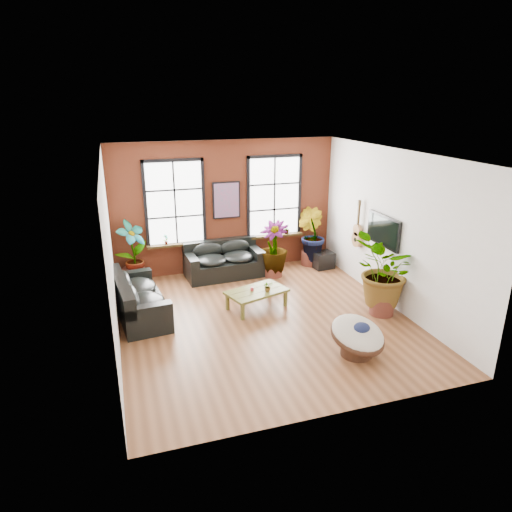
{
  "coord_description": "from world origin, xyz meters",
  "views": [
    {
      "loc": [
        -2.83,
        -8.33,
        4.53
      ],
      "look_at": [
        0.0,
        0.6,
        1.25
      ],
      "focal_mm": 32.0,
      "sensor_mm": 36.0,
      "label": 1
    }
  ],
  "objects": [
    {
      "name": "tv_wall_unit",
      "position": [
        2.93,
        0.6,
        1.54
      ],
      "size": [
        0.13,
        1.86,
        1.2
      ],
      "color": "black",
      "rests_on": "room"
    },
    {
      "name": "media_box",
      "position": [
        2.56,
        2.5,
        0.23
      ],
      "size": [
        0.59,
        0.51,
        0.45
      ],
      "rotation": [
        0.0,
        0.0,
        0.12
      ],
      "color": "black",
      "rests_on": "ground"
    },
    {
      "name": "pot_back_right",
      "position": [
        2.35,
        2.85,
        0.2
      ],
      "size": [
        0.59,
        0.59,
        0.4
      ],
      "rotation": [
        0.0,
        0.0,
        0.08
      ],
      "color": "#5C281E",
      "rests_on": "ground"
    },
    {
      "name": "sill_plant_right",
      "position": [
        1.7,
        3.13,
        1.04
      ],
      "size": [
        0.19,
        0.19,
        0.27
      ],
      "primitive_type": "imported",
      "rotation": [
        0.0,
        0.0,
        3.49
      ],
      "color": "#124311",
      "rests_on": "room"
    },
    {
      "name": "poster",
      "position": [
        0.0,
        3.18,
        1.95
      ],
      "size": [
        0.74,
        0.06,
        0.98
      ],
      "color": "black",
      "rests_on": "room"
    },
    {
      "name": "pot_back_left",
      "position": [
        -2.53,
        2.94,
        0.21
      ],
      "size": [
        0.73,
        0.73,
        0.41
      ],
      "rotation": [
        0.0,
        0.0,
        0.38
      ],
      "color": "#5C281E",
      "rests_on": "ground"
    },
    {
      "name": "table_plant",
      "position": [
        0.24,
        0.48,
        0.55
      ],
      "size": [
        0.24,
        0.21,
        0.24
      ],
      "primitive_type": "imported",
      "rotation": [
        0.0,
        0.0,
        0.1
      ],
      "color": "#124311",
      "rests_on": "coffee_table"
    },
    {
      "name": "floor_plant_back_left",
      "position": [
        -2.5,
        2.91,
        0.91
      ],
      "size": [
        0.96,
        0.9,
        1.51
      ],
      "primitive_type": "imported",
      "rotation": [
        0.0,
        0.0,
        0.63
      ],
      "color": "#124311",
      "rests_on": "ground"
    },
    {
      "name": "floor_plant_back_right",
      "position": [
        2.33,
        2.86,
        0.88
      ],
      "size": [
        0.93,
        1.0,
        1.47
      ],
      "primitive_type": "imported",
      "rotation": [
        0.0,
        0.0,
        1.99
      ],
      "color": "#124311",
      "rests_on": "ground"
    },
    {
      "name": "floor_plant_right_wall",
      "position": [
        2.57,
        -0.47,
        0.97
      ],
      "size": [
        1.93,
        1.93,
        1.62
      ],
      "primitive_type": "imported",
      "rotation": [
        0.0,
        0.0,
        3.95
      ],
      "color": "#124311",
      "rests_on": "ground"
    },
    {
      "name": "papasan_chair",
      "position": [
        1.18,
        -1.85,
        0.39
      ],
      "size": [
        1.34,
        1.34,
        0.77
      ],
      "rotation": [
        0.0,
        0.0,
        0.41
      ],
      "color": "#3B2215",
      "rests_on": "ground"
    },
    {
      "name": "pot_right_wall",
      "position": [
        2.55,
        -0.51,
        0.19
      ],
      "size": [
        0.55,
        0.55,
        0.39
      ],
      "rotation": [
        0.0,
        0.0,
        0.04
      ],
      "color": "#5C281E",
      "rests_on": "ground"
    },
    {
      "name": "sill_plant_left",
      "position": [
        -1.65,
        3.13,
        1.04
      ],
      "size": [
        0.17,
        0.17,
        0.27
      ],
      "primitive_type": "imported",
      "rotation": [
        0.0,
        0.0,
        0.79
      ],
      "color": "#124311",
      "rests_on": "room"
    },
    {
      "name": "room",
      "position": [
        0.0,
        0.15,
        1.75
      ],
      "size": [
        6.04,
        6.54,
        3.54
      ],
      "color": "brown",
      "rests_on": "ground"
    },
    {
      "name": "coffee_table",
      "position": [
        0.02,
        0.61,
        0.38
      ],
      "size": [
        1.5,
        1.13,
        0.51
      ],
      "rotation": [
        0.0,
        0.0,
        0.31
      ],
      "color": "#54541E",
      "rests_on": "ground"
    },
    {
      "name": "sofa_back",
      "position": [
        -0.22,
        2.78,
        0.42
      ],
      "size": [
        2.06,
        1.09,
        0.92
      ],
      "rotation": [
        0.0,
        0.0,
        0.06
      ],
      "color": "black",
      "rests_on": "ground"
    },
    {
      "name": "floor_plant_mid",
      "position": [
        1.05,
        2.37,
        0.81
      ],
      "size": [
        1.06,
        1.06,
        1.34
      ],
      "primitive_type": "imported",
      "rotation": [
        0.0,
        0.0,
        5.46
      ],
      "color": "#124311",
      "rests_on": "ground"
    },
    {
      "name": "pot_mid",
      "position": [
        1.03,
        2.35,
        0.18
      ],
      "size": [
        0.61,
        0.61,
        0.36
      ],
      "rotation": [
        0.0,
        0.0,
        -0.28
      ],
      "color": "#5C281E",
      "rests_on": "ground"
    },
    {
      "name": "sofa_left",
      "position": [
        -2.57,
        1.03,
        0.4
      ],
      "size": [
        1.18,
        2.33,
        0.88
      ],
      "rotation": [
        0.0,
        0.0,
        1.68
      ],
      "color": "black",
      "rests_on": "ground"
    }
  ]
}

